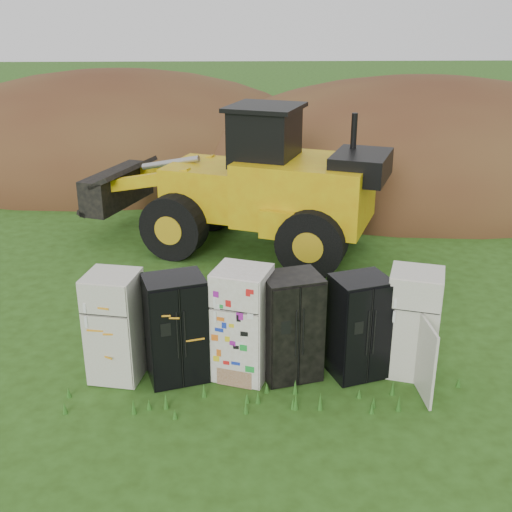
{
  "coord_description": "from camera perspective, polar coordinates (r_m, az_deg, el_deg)",
  "views": [
    {
      "loc": [
        -0.54,
        -9.08,
        5.69
      ],
      "look_at": [
        -0.16,
        2.0,
        1.29
      ],
      "focal_mm": 45.0,
      "sensor_mm": 36.0,
      "label": 1
    }
  ],
  "objects": [
    {
      "name": "dirt_mound_left",
      "position": [
        25.19,
        -11.94,
        8.13
      ],
      "size": [
        16.43,
        12.33,
        6.88
      ],
      "primitive_type": "ellipsoid",
      "color": "#482417",
      "rests_on": "ground"
    },
    {
      "name": "wheel_loader",
      "position": [
        15.55,
        -2.33,
        6.99
      ],
      "size": [
        7.85,
        5.4,
        3.52
      ],
      "primitive_type": null,
      "rotation": [
        0.0,
        0.0,
        -0.37
      ],
      "color": "gold",
      "rests_on": "ground"
    },
    {
      "name": "fridge_dark_mid",
      "position": [
        10.29,
        3.11,
        -6.26
      ],
      "size": [
        1.05,
        0.94,
        1.76
      ],
      "primitive_type": null,
      "rotation": [
        0.0,
        0.0,
        0.26
      ],
      "color": "black",
      "rests_on": "ground"
    },
    {
      "name": "fridge_sticker",
      "position": [
        10.25,
        -1.23,
        -6.0
      ],
      "size": [
        1.04,
        1.0,
        1.87
      ],
      "primitive_type": null,
      "rotation": [
        0.0,
        0.0,
        -0.34
      ],
      "color": "white",
      "rests_on": "ground"
    },
    {
      "name": "ground",
      "position": [
        10.73,
        1.24,
        -10.38
      ],
      "size": [
        120.0,
        120.0,
        0.0
      ],
      "primitive_type": "plane",
      "color": "#264512",
      "rests_on": "ground"
    },
    {
      "name": "dirt_mound_right",
      "position": [
        23.11,
        14.23,
        6.73
      ],
      "size": [
        16.86,
        12.36,
        6.89
      ],
      "primitive_type": "ellipsoid",
      "color": "#482417",
      "rests_on": "ground"
    },
    {
      "name": "fridge_open_door",
      "position": [
        10.66,
        13.78,
        -5.78
      ],
      "size": [
        1.0,
        0.96,
        1.78
      ],
      "primitive_type": null,
      "rotation": [
        0.0,
        0.0,
        -0.32
      ],
      "color": "silver",
      "rests_on": "ground"
    },
    {
      "name": "fridge_black_right",
      "position": [
        10.46,
        9.11,
        -6.21
      ],
      "size": [
        1.02,
        0.93,
        1.7
      ],
      "primitive_type": null,
      "rotation": [
        0.0,
        0.0,
        0.31
      ],
      "color": "black",
      "rests_on": "ground"
    },
    {
      "name": "fridge_black_side",
      "position": [
        10.29,
        -7.13,
        -6.41
      ],
      "size": [
        1.09,
        0.96,
        1.76
      ],
      "primitive_type": null,
      "rotation": [
        0.0,
        0.0,
        0.29
      ],
      "color": "black",
      "rests_on": "ground"
    },
    {
      "name": "fridge_leftmost",
      "position": [
        10.48,
        -12.41,
        -6.12
      ],
      "size": [
        0.93,
        0.91,
        1.79
      ],
      "primitive_type": null,
      "rotation": [
        0.0,
        0.0,
        -0.21
      ],
      "color": "silver",
      "rests_on": "ground"
    }
  ]
}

